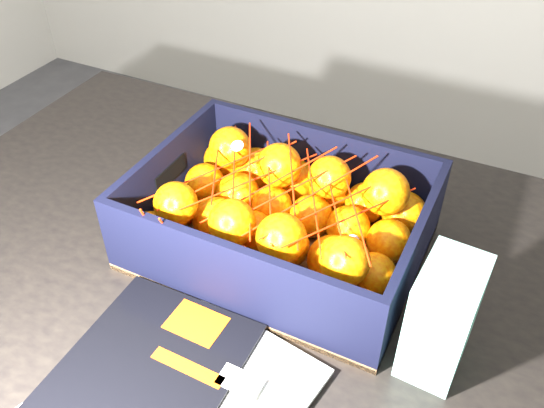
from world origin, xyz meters
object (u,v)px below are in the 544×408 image
at_px(table, 248,293).
at_px(produce_crate, 281,227).
at_px(magazine_stack, 162,393).
at_px(retail_carton, 442,318).

bearing_deg(table, produce_crate, 35.80).
distance_m(table, magazine_stack, 0.29).
bearing_deg(retail_carton, table, 171.42).
bearing_deg(produce_crate, magazine_stack, -92.51).
relative_size(magazine_stack, produce_crate, 0.78).
relative_size(table, magazine_stack, 3.72).
relative_size(table, retail_carton, 7.75).
xyz_separation_m(produce_crate, retail_carton, (0.26, -0.10, 0.04)).
bearing_deg(produce_crate, retail_carton, -20.32).
height_order(table, produce_crate, produce_crate).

